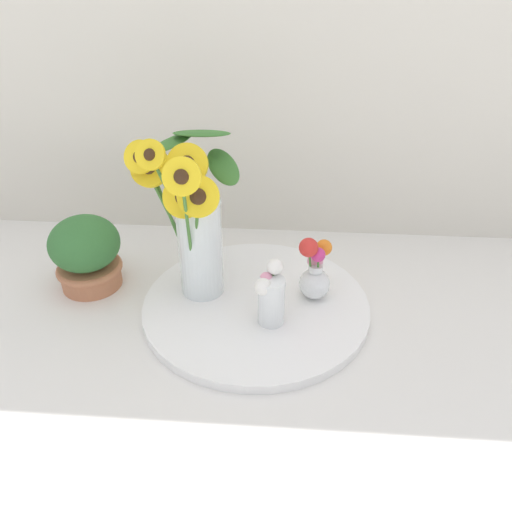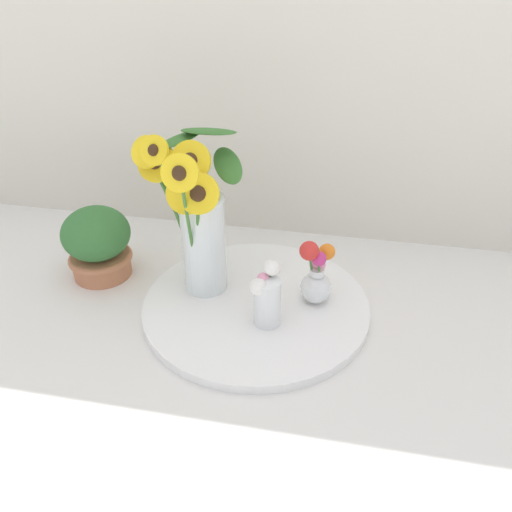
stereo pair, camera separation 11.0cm
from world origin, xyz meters
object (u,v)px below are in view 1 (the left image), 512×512
Objects in this scene: vase_bulb_right at (315,272)px; potted_plant at (86,253)px; mason_jar_sunflowers at (195,226)px; vase_small_center at (271,295)px; serving_tray at (256,305)px.

potted_plant is (-0.55, 0.04, 0.00)m from vase_bulb_right.
mason_jar_sunflowers is 0.23m from vase_small_center.
mason_jar_sunflowers reaches higher than vase_bulb_right.
vase_bulb_right is 0.88× the size of potted_plant.
serving_tray is 0.43m from potted_plant.
mason_jar_sunflowers is at bearing 166.28° from serving_tray.
serving_tray is 3.55× the size of vase_small_center.
mason_jar_sunflowers reaches higher than potted_plant.
serving_tray is at bearing -166.31° from vase_bulb_right.
vase_small_center is 0.79× the size of potted_plant.
serving_tray is at bearing -13.72° from mason_jar_sunflowers.
vase_small_center is 0.48m from potted_plant.
vase_small_center is (0.18, -0.10, -0.11)m from mason_jar_sunflowers.
serving_tray is 0.24m from mason_jar_sunflowers.
serving_tray is 0.16m from vase_bulb_right.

